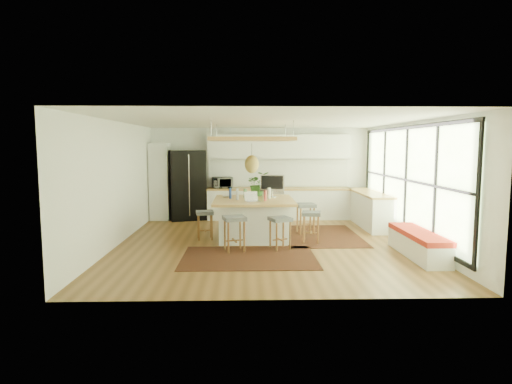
{
  "coord_description": "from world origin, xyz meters",
  "views": [
    {
      "loc": [
        -0.46,
        -9.28,
        2.17
      ],
      "look_at": [
        -0.2,
        0.5,
        1.1
      ],
      "focal_mm": 29.7,
      "sensor_mm": 36.0,
      "label": 1
    }
  ],
  "objects_px": {
    "stool_near_left": "(234,234)",
    "stool_left_side": "(205,224)",
    "microwave": "(222,181)",
    "island_plant": "(258,186)",
    "monitor": "(272,187)",
    "island": "(254,219)",
    "stool_right_back": "(306,219)",
    "stool_right_front": "(311,227)",
    "stool_near_right": "(280,233)",
    "fridge": "(187,188)",
    "laptop": "(253,196)"
  },
  "relations": [
    {
      "from": "monitor",
      "to": "island_plant",
      "type": "relative_size",
      "value": 0.98
    },
    {
      "from": "stool_right_back",
      "to": "monitor",
      "type": "height_order",
      "value": "monitor"
    },
    {
      "from": "stool_right_front",
      "to": "stool_right_back",
      "type": "distance_m",
      "value": 0.97
    },
    {
      "from": "fridge",
      "to": "stool_near_left",
      "type": "relative_size",
      "value": 2.78
    },
    {
      "from": "stool_left_side",
      "to": "monitor",
      "type": "bearing_deg",
      "value": 14.91
    },
    {
      "from": "stool_right_back",
      "to": "stool_left_side",
      "type": "bearing_deg",
      "value": -166.31
    },
    {
      "from": "microwave",
      "to": "stool_near_left",
      "type": "bearing_deg",
      "value": -94.8
    },
    {
      "from": "stool_left_side",
      "to": "monitor",
      "type": "height_order",
      "value": "monitor"
    },
    {
      "from": "stool_right_back",
      "to": "monitor",
      "type": "distance_m",
      "value": 1.2
    },
    {
      "from": "stool_right_front",
      "to": "laptop",
      "type": "xyz_separation_m",
      "value": [
        -1.32,
        0.01,
        0.7
      ]
    },
    {
      "from": "stool_near_left",
      "to": "monitor",
      "type": "height_order",
      "value": "monitor"
    },
    {
      "from": "stool_near_left",
      "to": "stool_right_back",
      "type": "relative_size",
      "value": 0.98
    },
    {
      "from": "stool_left_side",
      "to": "island",
      "type": "bearing_deg",
      "value": 3.67
    },
    {
      "from": "fridge",
      "to": "stool_right_back",
      "type": "distance_m",
      "value": 3.89
    },
    {
      "from": "microwave",
      "to": "monitor",
      "type": "bearing_deg",
      "value": -71.26
    },
    {
      "from": "island_plant",
      "to": "stool_near_left",
      "type": "bearing_deg",
      "value": -106.07
    },
    {
      "from": "microwave",
      "to": "island",
      "type": "bearing_deg",
      "value": -83.08
    },
    {
      "from": "stool_near_left",
      "to": "stool_left_side",
      "type": "relative_size",
      "value": 1.11
    },
    {
      "from": "stool_right_front",
      "to": "laptop",
      "type": "relative_size",
      "value": 2.11
    },
    {
      "from": "stool_right_back",
      "to": "island_plant",
      "type": "xyz_separation_m",
      "value": [
        -1.18,
        0.12,
        0.81
      ]
    },
    {
      "from": "stool_near_left",
      "to": "stool_near_right",
      "type": "bearing_deg",
      "value": 7.91
    },
    {
      "from": "stool_left_side",
      "to": "monitor",
      "type": "distance_m",
      "value": 1.85
    },
    {
      "from": "stool_left_side",
      "to": "laptop",
      "type": "xyz_separation_m",
      "value": [
        1.1,
        -0.37,
        0.7
      ]
    },
    {
      "from": "island",
      "to": "stool_right_front",
      "type": "xyz_separation_m",
      "value": [
        1.29,
        -0.45,
        -0.11
      ]
    },
    {
      "from": "stool_left_side",
      "to": "laptop",
      "type": "distance_m",
      "value": 1.36
    },
    {
      "from": "stool_near_right",
      "to": "microwave",
      "type": "distance_m",
      "value": 4.07
    },
    {
      "from": "fridge",
      "to": "stool_right_back",
      "type": "height_order",
      "value": "fridge"
    },
    {
      "from": "laptop",
      "to": "monitor",
      "type": "relative_size",
      "value": 0.55
    },
    {
      "from": "stool_near_left",
      "to": "microwave",
      "type": "relative_size",
      "value": 1.26
    },
    {
      "from": "fridge",
      "to": "stool_left_side",
      "type": "bearing_deg",
      "value": -89.01
    },
    {
      "from": "island_plant",
      "to": "fridge",
      "type": "bearing_deg",
      "value": 135.02
    },
    {
      "from": "island",
      "to": "stool_near_left",
      "type": "xyz_separation_m",
      "value": [
        -0.42,
        -1.24,
        -0.11
      ]
    },
    {
      "from": "monitor",
      "to": "microwave",
      "type": "relative_size",
      "value": 1.02
    },
    {
      "from": "island",
      "to": "stool_near_left",
      "type": "relative_size",
      "value": 2.52
    },
    {
      "from": "fridge",
      "to": "monitor",
      "type": "bearing_deg",
      "value": -59.04
    },
    {
      "from": "island",
      "to": "stool_near_left",
      "type": "height_order",
      "value": "island"
    },
    {
      "from": "island",
      "to": "stool_right_back",
      "type": "bearing_deg",
      "value": 21.85
    },
    {
      "from": "microwave",
      "to": "island_plant",
      "type": "relative_size",
      "value": 0.96
    },
    {
      "from": "stool_right_front",
      "to": "island_plant",
      "type": "xyz_separation_m",
      "value": [
        -1.17,
        1.09,
        0.81
      ]
    },
    {
      "from": "fridge",
      "to": "stool_near_left",
      "type": "distance_m",
      "value": 4.21
    },
    {
      "from": "stool_right_back",
      "to": "island",
      "type": "bearing_deg",
      "value": -158.15
    },
    {
      "from": "stool_left_side",
      "to": "stool_near_left",
      "type": "bearing_deg",
      "value": -58.5
    },
    {
      "from": "stool_right_front",
      "to": "island_plant",
      "type": "bearing_deg",
      "value": 136.92
    },
    {
      "from": "stool_right_back",
      "to": "stool_left_side",
      "type": "height_order",
      "value": "stool_right_back"
    },
    {
      "from": "stool_near_right",
      "to": "monitor",
      "type": "bearing_deg",
      "value": 92.94
    },
    {
      "from": "stool_left_side",
      "to": "island_plant",
      "type": "distance_m",
      "value": 1.66
    },
    {
      "from": "fridge",
      "to": "microwave",
      "type": "xyz_separation_m",
      "value": [
        1.03,
        -0.03,
        0.2
      ]
    },
    {
      "from": "stool_right_front",
      "to": "island_plant",
      "type": "relative_size",
      "value": 1.15
    },
    {
      "from": "island",
      "to": "stool_right_front",
      "type": "relative_size",
      "value": 2.67
    },
    {
      "from": "laptop",
      "to": "microwave",
      "type": "xyz_separation_m",
      "value": [
        -0.83,
        3.07,
        0.07
      ]
    }
  ]
}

